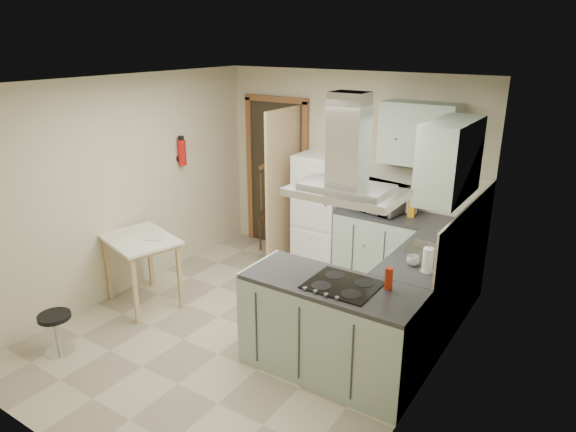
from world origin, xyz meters
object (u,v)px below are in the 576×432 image
Objects in this scene: fridge at (322,211)px; extractor_hood at (346,193)px; peninsula at (331,328)px; drop_leaf_table at (143,271)px; stool at (57,333)px; bentwood_chair at (277,216)px; microwave at (379,198)px.

fridge is 2.57m from extractor_hood.
peninsula is 1.81× the size of drop_leaf_table.
fridge reaches higher than stool.
fridge reaches higher than bentwood_chair.
peninsula is 2.38m from drop_leaf_table.
fridge is 3.69× the size of stool.
peninsula is 2.12m from microwave.
extractor_hood reaches higher than drop_leaf_table.
peninsula is 2.57× the size of microwave.
peninsula is at bearing -67.17° from microwave.
bentwood_chair is (-2.04, 2.12, 0.04)m from peninsula.
stool is (-2.44, -1.16, -1.52)m from extractor_hood.
stool is at bearing -153.61° from peninsula.
bentwood_chair reaches higher than stool.
extractor_hood reaches higher than stool.
fridge reaches higher than microwave.
extractor_hood is 1.49× the size of microwave.
peninsula is 1.58× the size of bentwood_chair.
extractor_hood is (0.10, 0.00, 1.27)m from peninsula.
bentwood_chair is at bearing 135.32° from extractor_hood.
fridge is 1.76× the size of drop_leaf_table.
extractor_hood reaches higher than fridge.
microwave reaches higher than stool.
microwave reaches higher than peninsula.
bentwood_chair is at bearing 97.78° from drop_leaf_table.
microwave reaches higher than bentwood_chair.
drop_leaf_table is 2.87m from microwave.
fridge is 2.49× the size of microwave.
peninsula reaches higher than stool.
extractor_hood is 2.81m from drop_leaf_table.
drop_leaf_table is (-2.38, -0.04, -0.05)m from peninsula.
extractor_hood is at bearing 25.45° from stool.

